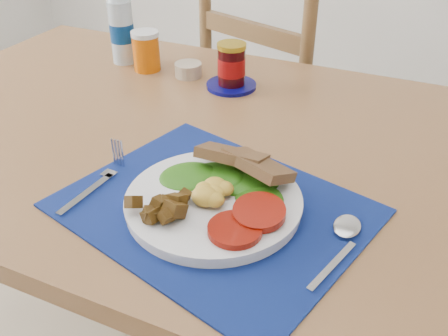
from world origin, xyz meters
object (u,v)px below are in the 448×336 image
(chair_far, at_px, (275,71))
(juice_glass, at_px, (146,52))
(breakfast_plate, at_px, (209,198))
(jam_on_saucer, at_px, (231,68))
(water_bottle, at_px, (121,27))

(chair_far, relative_size, juice_glass, 12.99)
(breakfast_plate, relative_size, jam_on_saucer, 2.32)
(water_bottle, distance_m, juice_glass, 0.10)
(chair_far, bearing_deg, juice_glass, 85.57)
(chair_far, distance_m, juice_glass, 0.53)
(chair_far, relative_size, water_bottle, 5.73)
(juice_glass, bearing_deg, jam_on_saucer, -2.84)
(chair_far, height_order, breakfast_plate, chair_far)
(breakfast_plate, distance_m, water_bottle, 0.69)
(chair_far, bearing_deg, breakfast_plate, 121.14)
(juice_glass, relative_size, jam_on_saucer, 0.79)
(chair_far, height_order, jam_on_saucer, chair_far)
(jam_on_saucer, bearing_deg, chair_far, 95.65)
(chair_far, xyz_separation_m, juice_glass, (-0.19, -0.46, 0.19))
(jam_on_saucer, bearing_deg, juice_glass, 177.16)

